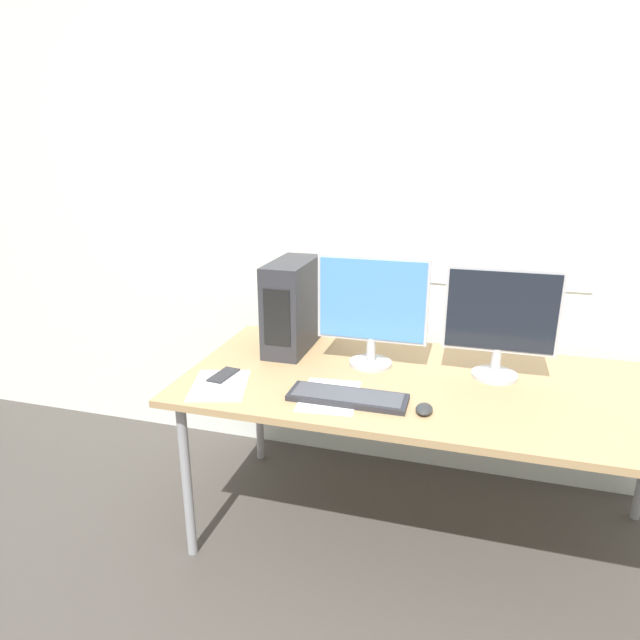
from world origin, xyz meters
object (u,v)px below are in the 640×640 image
(pc_tower, at_px, (292,305))
(mouse, at_px, (424,409))
(keyboard, at_px, (348,397))
(monitor_right_near, at_px, (500,319))
(cell_phone, at_px, (224,375))
(monitor_main, at_px, (372,307))

(pc_tower, distance_m, mouse, 0.84)
(keyboard, xyz_separation_m, mouse, (0.28, -0.02, 0.00))
(monitor_right_near, distance_m, mouse, 0.52)
(pc_tower, height_order, monitor_right_near, monitor_right_near)
(mouse, bearing_deg, keyboard, 175.29)
(keyboard, relative_size, cell_phone, 2.81)
(mouse, distance_m, cell_phone, 0.82)
(pc_tower, height_order, mouse, pc_tower)
(mouse, relative_size, cell_phone, 0.58)
(keyboard, height_order, mouse, mouse)
(cell_phone, bearing_deg, mouse, 0.04)
(pc_tower, bearing_deg, monitor_main, -15.40)
(monitor_main, xyz_separation_m, keyboard, (-0.02, -0.35, -0.25))
(pc_tower, height_order, monitor_main, monitor_main)
(keyboard, bearing_deg, monitor_right_near, 34.92)
(monitor_main, bearing_deg, keyboard, -92.75)
(monitor_right_near, bearing_deg, mouse, -122.11)
(cell_phone, bearing_deg, pc_tower, 73.96)
(monitor_main, relative_size, mouse, 5.20)
(mouse, bearing_deg, monitor_right_near, 57.89)
(monitor_right_near, bearing_deg, pc_tower, 173.97)
(pc_tower, relative_size, mouse, 4.51)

